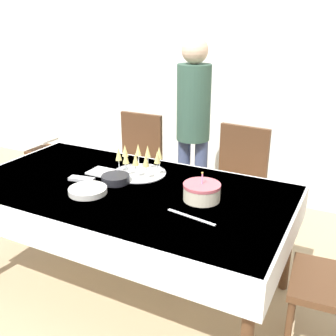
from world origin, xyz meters
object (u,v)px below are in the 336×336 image
object	(u,v)px
dining_chair_far_right	(237,183)
person_standing	(194,117)
birthday_cake	(202,192)
high_chair	(46,158)
dining_chair_far_left	(136,164)
plate_stack_dessert	(116,179)
plate_stack_main	(88,191)
champagne_tray	(139,162)

from	to	relation	value
dining_chair_far_right	person_standing	xyz separation A→B (m)	(-0.46, 0.19, 0.44)
birthday_cake	high_chair	distance (m)	2.07
dining_chair_far_left	plate_stack_dessert	bearing A→B (deg)	-66.40
plate_stack_main	plate_stack_dessert	distance (m)	0.23
dining_chair_far_left	champagne_tray	world-z (taller)	dining_chair_far_left
person_standing	high_chair	distance (m)	1.53
champagne_tray	plate_stack_dessert	distance (m)	0.22
birthday_cake	plate_stack_main	size ratio (longest dim) A/B	0.94
person_standing	high_chair	size ratio (longest dim) A/B	2.29
plate_stack_main	dining_chair_far_right	bearing A→B (deg)	59.64
person_standing	plate_stack_main	bearing A→B (deg)	-96.97
plate_stack_dessert	high_chair	bearing A→B (deg)	151.37
birthday_cake	person_standing	bearing A→B (deg)	116.35
birthday_cake	high_chair	size ratio (longest dim) A/B	0.31
dining_chair_far_left	person_standing	distance (m)	0.66
dining_chair_far_right	person_standing	distance (m)	0.66
plate_stack_main	high_chair	distance (m)	1.60
high_chair	dining_chair_far_left	bearing A→B (deg)	6.69
dining_chair_far_left	plate_stack_dessert	world-z (taller)	dining_chair_far_left
dining_chair_far_right	plate_stack_main	distance (m)	1.24
dining_chair_far_right	high_chair	world-z (taller)	dining_chair_far_right
dining_chair_far_left	champagne_tray	bearing A→B (deg)	-56.13
champagne_tray	plate_stack_main	world-z (taller)	champagne_tray
champagne_tray	high_chair	size ratio (longest dim) A/B	0.52
dining_chair_far_left	plate_stack_dessert	size ratio (longest dim) A/B	5.34
birthday_cake	plate_stack_dessert	distance (m)	0.60
dining_chair_far_right	high_chair	bearing A→B (deg)	-176.59
dining_chair_far_right	champagne_tray	distance (m)	0.86
birthday_cake	champagne_tray	world-z (taller)	champagne_tray
dining_chair_far_right	champagne_tray	size ratio (longest dim) A/B	2.66
dining_chair_far_left	plate_stack_main	size ratio (longest dim) A/B	4.18
high_chair	plate_stack_main	bearing A→B (deg)	-36.58
plate_stack_main	high_chair	bearing A→B (deg)	143.42
plate_stack_dessert	dining_chair_far_right	bearing A→B (deg)	56.00
plate_stack_main	person_standing	size ratio (longest dim) A/B	0.14
champagne_tray	plate_stack_dessert	world-z (taller)	champagne_tray
high_chair	person_standing	bearing A→B (deg)	12.07
dining_chair_far_left	high_chair	bearing A→B (deg)	-173.31
dining_chair_far_right	plate_stack_main	size ratio (longest dim) A/B	4.18
plate_stack_dessert	birthday_cake	bearing A→B (deg)	1.16
dining_chair_far_left	plate_stack_dessert	xyz separation A→B (m)	(0.36, -0.83, 0.24)
plate_stack_dessert	person_standing	bearing A→B (deg)	84.55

